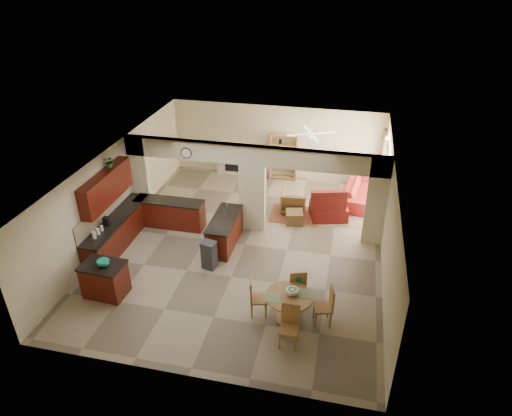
% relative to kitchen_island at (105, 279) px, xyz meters
% --- Properties ---
extents(floor, '(10.00, 10.00, 0.00)m').
position_rel_kitchen_island_xyz_m(floor, '(2.94, 2.97, -0.46)').
color(floor, gray).
rests_on(floor, ground).
extents(ceiling, '(10.00, 10.00, 0.00)m').
position_rel_kitchen_island_xyz_m(ceiling, '(2.94, 2.97, 2.34)').
color(ceiling, white).
rests_on(ceiling, wall_back).
extents(wall_back, '(8.00, 0.00, 8.00)m').
position_rel_kitchen_island_xyz_m(wall_back, '(2.94, 7.97, 0.94)').
color(wall_back, beige).
rests_on(wall_back, floor).
extents(wall_front, '(8.00, 0.00, 8.00)m').
position_rel_kitchen_island_xyz_m(wall_front, '(2.94, -2.03, 0.94)').
color(wall_front, beige).
rests_on(wall_front, floor).
extents(wall_left, '(0.00, 10.00, 10.00)m').
position_rel_kitchen_island_xyz_m(wall_left, '(-1.06, 2.97, 0.94)').
color(wall_left, beige).
rests_on(wall_left, floor).
extents(wall_right, '(0.00, 10.00, 10.00)m').
position_rel_kitchen_island_xyz_m(wall_right, '(6.94, 2.97, 0.94)').
color(wall_right, beige).
rests_on(wall_right, floor).
extents(partition_left_pier, '(0.60, 0.25, 2.80)m').
position_rel_kitchen_island_xyz_m(partition_left_pier, '(-0.76, 3.97, 0.94)').
color(partition_left_pier, beige).
rests_on(partition_left_pier, floor).
extents(partition_center_pier, '(0.80, 0.25, 2.20)m').
position_rel_kitchen_island_xyz_m(partition_center_pier, '(2.94, 3.97, 0.64)').
color(partition_center_pier, beige).
rests_on(partition_center_pier, floor).
extents(partition_right_pier, '(0.60, 0.25, 2.80)m').
position_rel_kitchen_island_xyz_m(partition_right_pier, '(6.64, 3.97, 0.94)').
color(partition_right_pier, beige).
rests_on(partition_right_pier, floor).
extents(partition_header, '(8.00, 0.25, 0.60)m').
position_rel_kitchen_island_xyz_m(partition_header, '(2.94, 3.97, 2.04)').
color(partition_header, beige).
rests_on(partition_header, partition_center_pier).
extents(kitchen_counter, '(2.52, 3.29, 1.48)m').
position_rel_kitchen_island_xyz_m(kitchen_counter, '(-0.32, 2.72, 0.00)').
color(kitchen_counter, '#411507').
rests_on(kitchen_counter, floor).
extents(upper_cabinets, '(0.35, 2.40, 0.90)m').
position_rel_kitchen_island_xyz_m(upper_cabinets, '(-0.88, 2.17, 1.46)').
color(upper_cabinets, '#411507').
rests_on(upper_cabinets, wall_left).
extents(peninsula, '(0.70, 1.85, 0.91)m').
position_rel_kitchen_island_xyz_m(peninsula, '(2.34, 2.85, -0.01)').
color(peninsula, '#411507').
rests_on(peninsula, floor).
extents(wall_clock, '(0.34, 0.03, 0.34)m').
position_rel_kitchen_island_xyz_m(wall_clock, '(0.94, 3.82, 1.99)').
color(wall_clock, '#4A2418').
rests_on(wall_clock, partition_header).
extents(rug, '(1.60, 1.30, 0.01)m').
position_rel_kitchen_island_xyz_m(rug, '(4.14, 5.07, -0.46)').
color(rug, brown).
rests_on(rug, floor).
extents(fireplace, '(1.60, 0.35, 1.20)m').
position_rel_kitchen_island_xyz_m(fireplace, '(1.34, 7.80, 0.15)').
color(fireplace, beige).
rests_on(fireplace, floor).
extents(shelving_unit, '(1.00, 0.32, 1.80)m').
position_rel_kitchen_island_xyz_m(shelving_unit, '(3.29, 7.79, 0.44)').
color(shelving_unit, '#935C32').
rests_on(shelving_unit, floor).
extents(window_a, '(0.02, 0.90, 1.90)m').
position_rel_kitchen_island_xyz_m(window_a, '(6.91, 5.27, 0.74)').
color(window_a, white).
rests_on(window_a, wall_right).
extents(window_b, '(0.02, 0.90, 1.90)m').
position_rel_kitchen_island_xyz_m(window_b, '(6.91, 6.97, 0.74)').
color(window_b, white).
rests_on(window_b, wall_right).
extents(glazed_door, '(0.02, 0.70, 2.10)m').
position_rel_kitchen_island_xyz_m(glazed_door, '(6.91, 6.12, 0.59)').
color(glazed_door, white).
rests_on(glazed_door, wall_right).
extents(drape_a_left, '(0.10, 0.28, 2.30)m').
position_rel_kitchen_island_xyz_m(drape_a_left, '(6.87, 4.67, 0.74)').
color(drape_a_left, '#3A1C17').
rests_on(drape_a_left, wall_right).
extents(drape_a_right, '(0.10, 0.28, 2.30)m').
position_rel_kitchen_island_xyz_m(drape_a_right, '(6.87, 5.87, 0.74)').
color(drape_a_right, '#3A1C17').
rests_on(drape_a_right, wall_right).
extents(drape_b_left, '(0.10, 0.28, 2.30)m').
position_rel_kitchen_island_xyz_m(drape_b_left, '(6.87, 6.37, 0.74)').
color(drape_b_left, '#3A1C17').
rests_on(drape_b_left, wall_right).
extents(drape_b_right, '(0.10, 0.28, 2.30)m').
position_rel_kitchen_island_xyz_m(drape_b_right, '(6.87, 7.57, 0.74)').
color(drape_b_right, '#3A1C17').
rests_on(drape_b_right, wall_right).
extents(ceiling_fan, '(1.00, 1.00, 0.10)m').
position_rel_kitchen_island_xyz_m(ceiling_fan, '(4.44, 5.97, 2.10)').
color(ceiling_fan, white).
rests_on(ceiling_fan, ceiling).
extents(kitchen_island, '(1.11, 0.82, 0.92)m').
position_rel_kitchen_island_xyz_m(kitchen_island, '(0.00, 0.00, 0.00)').
color(kitchen_island, '#411507').
rests_on(kitchen_island, floor).
extents(teal_bowl, '(0.30, 0.30, 0.14)m').
position_rel_kitchen_island_xyz_m(teal_bowl, '(0.06, -0.01, 0.53)').
color(teal_bowl, '#148A76').
rests_on(teal_bowl, kitchen_island).
extents(trash_can, '(0.42, 0.38, 0.77)m').
position_rel_kitchen_island_xyz_m(trash_can, '(2.24, 1.65, -0.08)').
color(trash_can, '#2C2C2E').
rests_on(trash_can, floor).
extents(dining_table, '(1.12, 1.12, 0.77)m').
position_rel_kitchen_island_xyz_m(dining_table, '(4.71, 0.04, 0.04)').
color(dining_table, '#935C32').
rests_on(dining_table, floor).
extents(fruit_bowl, '(0.29, 0.29, 0.15)m').
position_rel_kitchen_island_xyz_m(fruit_bowl, '(4.77, 0.11, 0.38)').
color(fruit_bowl, '#5FAC24').
rests_on(fruit_bowl, dining_table).
extents(sofa, '(2.57, 1.28, 0.72)m').
position_rel_kitchen_island_xyz_m(sofa, '(6.24, 6.62, -0.10)').
color(sofa, maroon).
rests_on(sofa, floor).
extents(chaise, '(1.36, 1.22, 0.46)m').
position_rel_kitchen_island_xyz_m(chaise, '(5.24, 5.16, -0.23)').
color(chaise, maroon).
rests_on(chaise, floor).
extents(armchair, '(0.86, 0.88, 0.76)m').
position_rel_kitchen_island_xyz_m(armchair, '(4.05, 5.31, -0.08)').
color(armchair, maroon).
rests_on(armchair, floor).
extents(ottoman, '(0.64, 0.64, 0.40)m').
position_rel_kitchen_island_xyz_m(ottoman, '(4.19, 4.58, -0.27)').
color(ottoman, maroon).
rests_on(ottoman, floor).
extents(plant, '(0.32, 0.28, 0.34)m').
position_rel_kitchen_island_xyz_m(plant, '(-0.88, 2.55, 2.08)').
color(plant, '#1D4612').
rests_on(plant, upper_cabinets).
extents(chair_north, '(0.53, 0.53, 1.02)m').
position_rel_kitchen_island_xyz_m(chair_north, '(4.81, 0.71, 0.09)').
color(chair_north, '#935C32').
rests_on(chair_north, floor).
extents(chair_east, '(0.51, 0.51, 1.02)m').
position_rel_kitchen_island_xyz_m(chair_east, '(5.59, 0.18, 0.09)').
color(chair_east, '#935C32').
rests_on(chair_east, floor).
extents(chair_south, '(0.42, 0.43, 1.02)m').
position_rel_kitchen_island_xyz_m(chair_south, '(4.84, -0.62, 0.09)').
color(chair_south, '#935C32').
rests_on(chair_south, floor).
extents(chair_west, '(0.51, 0.51, 1.02)m').
position_rel_kitchen_island_xyz_m(chair_west, '(3.89, 0.12, 0.09)').
color(chair_west, '#935C32').
rests_on(chair_west, floor).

